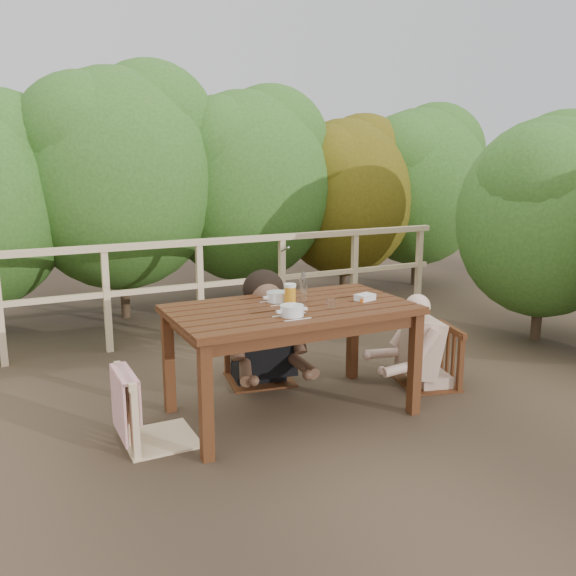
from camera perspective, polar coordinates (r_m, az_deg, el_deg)
name	(u,v)px	position (r m, az deg, el deg)	size (l,w,h in m)	color
ground	(291,412)	(4.42, 0.30, -11.62)	(60.00, 60.00, 0.00)	#473626
table	(291,361)	(4.28, 0.30, -6.91)	(1.66, 0.93, 0.77)	#3F200F
chair_left	(157,371)	(3.92, -12.27, -7.69)	(0.46, 0.46, 0.93)	#D9B88A
chair_far	(259,320)	(4.85, -2.76, -2.99)	(0.51, 0.51, 1.03)	#3F200F
chair_right	(429,331)	(4.90, 13.17, -3.97)	(0.44, 0.44, 0.89)	#3F200F
woman	(258,294)	(4.82, -2.89, -0.58)	(0.58, 0.71, 1.44)	black
diner_right	(433,310)	(4.87, 13.54, -2.03)	(0.50, 0.61, 1.23)	tan
railing	(200,290)	(6.03, -8.29, -0.18)	(5.60, 0.10, 1.01)	#D9B88A
hedge_row	(197,147)	(7.16, -8.62, 12.98)	(6.60, 1.60, 3.80)	#2E551C
soup_near	(292,312)	(3.90, 0.37, -2.24)	(0.26, 0.26, 0.09)	silver
soup_far	(277,298)	(4.29, -1.01, -0.92)	(0.26, 0.26, 0.09)	white
beer_glass	(290,295)	(4.20, 0.20, -0.68)	(0.08, 0.08, 0.16)	gold
bottle	(303,289)	(4.23, 1.45, -0.06)	(0.06, 0.06, 0.24)	silver
tumbler	(331,304)	(4.12, 4.05, -1.56)	(0.07, 0.07, 0.08)	silver
butter_tub	(365,298)	(4.36, 7.27, -0.97)	(0.14, 0.10, 0.06)	white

